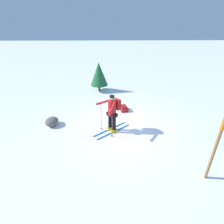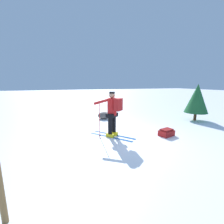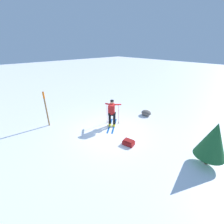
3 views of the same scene
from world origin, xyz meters
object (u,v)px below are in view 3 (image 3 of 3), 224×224
Objects in this scene: trail_marker at (46,107)px; pine_tree at (213,140)px; dropped_backpack at (129,142)px; skier at (112,112)px; rock_boulder at (146,113)px.

trail_marker is 1.11× the size of pine_tree.
trail_marker is at bearing -155.02° from dropped_backpack.
dropped_backpack is at bearing -154.86° from pine_tree.
dropped_backpack is 0.29× the size of trail_marker.
skier is 2.42× the size of rock_boulder.
trail_marker is (-2.64, -2.76, 0.27)m from skier.
rock_boulder is at bearing 156.03° from pine_tree.
dropped_backpack is 3.48m from pine_tree.
pine_tree is at bearing -23.97° from rock_boulder.
dropped_backpack is at bearing -67.39° from rock_boulder.
rock_boulder is (0.50, 2.74, -0.76)m from skier.
dropped_backpack is 0.90× the size of rock_boulder.
dropped_backpack is 3.66m from rock_boulder.
trail_marker reaches higher than dropped_backpack.
skier is 0.78× the size of trail_marker.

